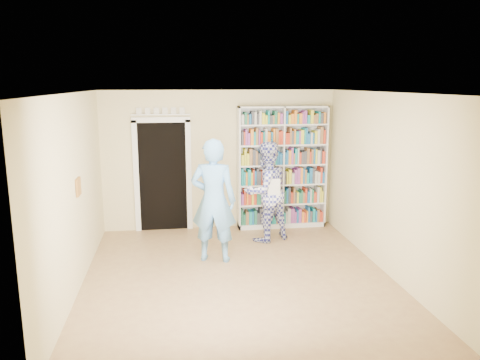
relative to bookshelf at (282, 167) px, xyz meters
name	(u,v)px	position (x,y,z in m)	size (l,w,h in m)	color
floor	(237,276)	(-1.22, -2.34, -1.21)	(5.00, 5.00, 0.00)	#936847
ceiling	(237,93)	(-1.22, -2.34, 1.49)	(5.00, 5.00, 0.00)	white
wall_back	(219,160)	(-1.22, 0.16, 0.14)	(4.50, 4.50, 0.00)	beige
wall_left	(74,194)	(-3.47, -2.34, 0.14)	(5.00, 5.00, 0.00)	beige
wall_right	(385,183)	(1.03, -2.34, 0.14)	(5.00, 5.00, 0.00)	beige
bookshelf	(282,167)	(0.00, 0.00, 0.00)	(1.74, 0.33, 2.39)	white
doorway	(163,170)	(-2.32, 0.13, -0.03)	(1.10, 0.08, 2.43)	black
wall_art	(78,187)	(-3.45, -2.14, 0.19)	(0.03, 0.25, 0.25)	brown
man_blue	(214,201)	(-1.50, -1.62, -0.21)	(0.73, 0.48, 1.99)	#68A8E7
man_plaid	(266,192)	(-0.48, -0.77, -0.30)	(0.88, 0.69, 1.82)	navy
paper_sheet	(274,188)	(-0.39, -1.04, -0.17)	(0.22, 0.01, 0.31)	white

